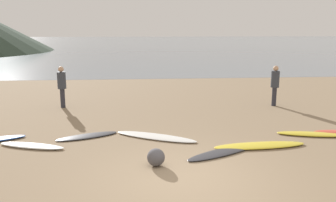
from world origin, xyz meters
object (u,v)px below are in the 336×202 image
object	(u,v)px
person_1	(275,82)
beach_rock_near	(156,157)
surfboard_1	(32,146)
surfboard_2	(87,136)
surfboard_6	(312,134)
surfboard_5	(260,145)
surfboard_3	(156,137)
person_0	(62,83)
surfboard_4	(223,152)

from	to	relation	value
person_1	beach_rock_near	distance (m)	8.41
surfboard_1	beach_rock_near	distance (m)	3.84
surfboard_2	person_1	xyz separation A→B (m)	(7.43, 3.87, 0.99)
surfboard_2	surfboard_6	size ratio (longest dim) A/B	0.90
surfboard_1	surfboard_2	bearing A→B (deg)	47.89
surfboard_6	surfboard_5	bearing A→B (deg)	-141.90
surfboard_3	person_1	xyz separation A→B (m)	(5.32, 4.13, 0.98)
surfboard_5	person_0	xyz separation A→B (m)	(-6.61, 5.61, 0.98)
person_1	surfboard_2	bearing A→B (deg)	87.58
surfboard_3	person_0	bearing A→B (deg)	157.14
surfboard_4	beach_rock_near	bearing A→B (deg)	173.02
surfboard_2	surfboard_6	distance (m)	7.03
surfboard_1	person_0	size ratio (longest dim) A/B	1.15
surfboard_2	surfboard_3	bearing A→B (deg)	-30.08
surfboard_4	person_0	size ratio (longest dim) A/B	1.37
person_0	beach_rock_near	xyz separation A→B (m)	(3.60, -6.77, -0.81)
surfboard_1	surfboard_6	xyz separation A→B (m)	(8.46, 0.42, 0.00)
surfboard_3	surfboard_6	world-z (taller)	surfboard_6
surfboard_5	person_1	bearing A→B (deg)	61.19
surfboard_6	beach_rock_near	world-z (taller)	beach_rock_near
surfboard_4	surfboard_6	distance (m)	3.43
surfboard_5	beach_rock_near	size ratio (longest dim) A/B	6.11
person_1	beach_rock_near	bearing A→B (deg)	109.69
surfboard_6	beach_rock_near	distance (m)	5.43
surfboard_2	person_0	size ratio (longest dim) A/B	1.10
surfboard_6	surfboard_2	bearing A→B (deg)	-170.32
surfboard_3	surfboard_6	distance (m)	4.90
person_1	surfboard_5	bearing A→B (deg)	125.28
surfboard_3	person_1	world-z (taller)	person_1
surfboard_5	person_1	distance (m)	5.83
surfboard_3	surfboard_6	bearing A→B (deg)	26.02
surfboard_6	person_1	distance (m)	4.41
surfboard_2	surfboard_3	world-z (taller)	surfboard_3
surfboard_1	surfboard_6	world-z (taller)	same
surfboard_2	person_0	xyz separation A→B (m)	(-1.58, 4.27, 1.00)
person_1	person_0	bearing A→B (deg)	57.57
surfboard_3	surfboard_2	bearing A→B (deg)	-159.04
surfboard_2	surfboard_3	distance (m)	2.13
surfboard_2	surfboard_1	bearing A→B (deg)	-173.28
surfboard_3	beach_rock_near	world-z (taller)	beach_rock_near
surfboard_5	person_0	distance (m)	8.72
surfboard_1	beach_rock_near	size ratio (longest dim) A/B	4.56
surfboard_1	surfboard_5	distance (m)	6.48
surfboard_4	surfboard_6	size ratio (longest dim) A/B	1.12
surfboard_1	person_0	world-z (taller)	person_0
person_0	person_1	bearing A→B (deg)	63.32
surfboard_5	surfboard_6	xyz separation A→B (m)	(1.99, 0.93, -0.00)
beach_rock_near	surfboard_3	bearing A→B (deg)	87.37
surfboard_1	person_1	size ratio (longest dim) A/B	1.16
surfboard_4	person_0	xyz separation A→B (m)	(-5.45, 6.02, 0.99)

